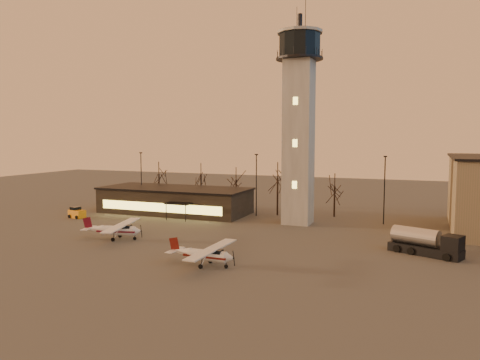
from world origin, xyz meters
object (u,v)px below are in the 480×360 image
object	(u,v)px
terminal	(175,200)
cessna_front	(209,257)
cessna_rear	(119,232)
fuel_truck	(425,244)
control_tower	(299,113)
service_cart	(77,214)

from	to	relation	value
terminal	cessna_front	size ratio (longest dim) A/B	2.64
cessna_rear	cessna_front	bearing A→B (deg)	-38.12
cessna_rear	terminal	bearing A→B (deg)	86.01
fuel_truck	terminal	bearing A→B (deg)	-177.91
control_tower	terminal	xyz separation A→B (m)	(-21.99, 1.98, -14.17)
cessna_rear	service_cart	bearing A→B (deg)	131.68
fuel_truck	service_cart	distance (m)	51.98
terminal	service_cart	world-z (taller)	terminal
terminal	cessna_rear	distance (m)	21.35
cessna_rear	fuel_truck	world-z (taller)	fuel_truck
fuel_truck	control_tower	bearing A→B (deg)	166.62
service_cart	control_tower	bearing A→B (deg)	26.78
cessna_front	cessna_rear	size ratio (longest dim) A/B	0.95
cessna_front	fuel_truck	xyz separation A→B (m)	(20.08, 13.00, 0.22)
service_cart	terminal	bearing A→B (deg)	53.53
control_tower	terminal	distance (m)	26.24
terminal	fuel_truck	size ratio (longest dim) A/B	3.18
terminal	fuel_truck	distance (m)	42.42
cessna_front	service_cart	bearing A→B (deg)	151.92
fuel_truck	service_cart	xyz separation A→B (m)	(-51.78, 4.57, -0.47)
terminal	cessna_rear	size ratio (longest dim) A/B	2.51
cessna_front	fuel_truck	bearing A→B (deg)	33.84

